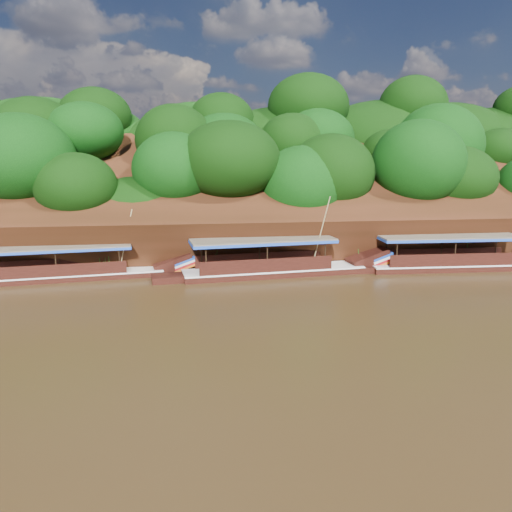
# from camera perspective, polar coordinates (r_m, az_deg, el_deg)

# --- Properties ---
(ground) EXTENTS (160.00, 160.00, 0.00)m
(ground) POSITION_cam_1_polar(r_m,az_deg,el_deg) (28.54, 6.50, -5.77)
(ground) COLOR black
(ground) RESTS_ON ground
(riverbank) EXTENTS (120.00, 30.06, 19.40)m
(riverbank) POSITION_cam_1_polar(r_m,az_deg,el_deg) (50.04, 0.25, 3.98)
(riverbank) COLOR black
(riverbank) RESTS_ON ground
(boat_0) EXTENTS (15.94, 2.97, 6.50)m
(boat_0) POSITION_cam_1_polar(r_m,az_deg,el_deg) (40.65, 23.11, -0.58)
(boat_0) COLOR black
(boat_0) RESTS_ON ground
(boat_1) EXTENTS (15.50, 3.96, 6.16)m
(boat_1) POSITION_cam_1_polar(r_m,az_deg,el_deg) (35.73, 3.31, -1.19)
(boat_1) COLOR black
(boat_1) RESTS_ON ground
(boat_2) EXTENTS (14.96, 3.86, 5.17)m
(boat_2) POSITION_cam_1_polar(r_m,az_deg,el_deg) (36.62, -19.25, -1.63)
(boat_2) COLOR black
(boat_2) RESTS_ON ground
(reeds) EXTENTS (48.89, 2.35, 2.14)m
(reeds) POSITION_cam_1_polar(r_m,az_deg,el_deg) (36.91, -1.59, -0.28)
(reeds) COLOR #255715
(reeds) RESTS_ON ground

